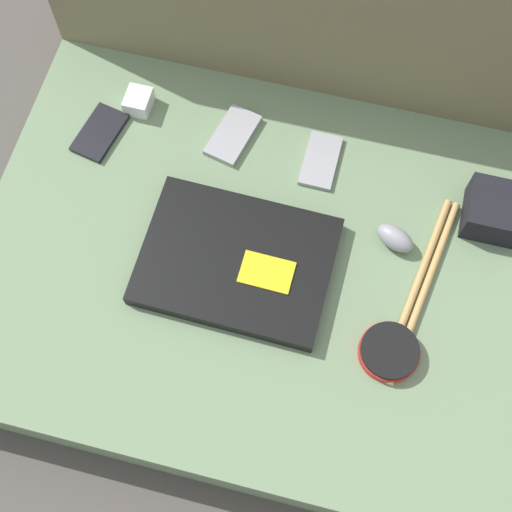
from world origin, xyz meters
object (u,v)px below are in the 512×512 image
(phone_silver, at_px, (233,135))
(camera_pouch, at_px, (495,211))
(phone_small, at_px, (321,161))
(laptop, at_px, (237,261))
(phone_black, at_px, (100,133))
(charger_brick, at_px, (139,102))
(computer_mouse, at_px, (395,238))
(speaker_puck, at_px, (389,352))

(phone_silver, relative_size, camera_pouch, 1.25)
(phone_silver, distance_m, phone_small, 0.17)
(phone_small, distance_m, camera_pouch, 0.33)
(laptop, relative_size, camera_pouch, 3.20)
(laptop, bearing_deg, phone_black, 149.81)
(laptop, bearing_deg, phone_silver, 107.46)
(camera_pouch, xyz_separation_m, charger_brick, (-0.69, 0.08, -0.02))
(laptop, xyz_separation_m, phone_silver, (-0.07, 0.25, -0.01))
(computer_mouse, bearing_deg, laptop, -133.80)
(camera_pouch, bearing_deg, speaker_puck, -114.97)
(laptop, height_order, phone_black, laptop)
(laptop, height_order, phone_silver, laptop)
(phone_small, bearing_deg, phone_silver, 176.48)
(laptop, distance_m, phone_silver, 0.26)
(computer_mouse, height_order, phone_silver, computer_mouse)
(phone_small, bearing_deg, camera_pouch, -6.63)
(phone_silver, xyz_separation_m, charger_brick, (-0.19, 0.02, 0.01))
(laptop, xyz_separation_m, camera_pouch, (0.42, 0.20, 0.02))
(laptop, xyz_separation_m, phone_small, (0.10, 0.24, -0.01))
(laptop, bearing_deg, computer_mouse, 23.67)
(camera_pouch, bearing_deg, phone_small, 172.71)
(speaker_puck, height_order, phone_silver, speaker_puck)
(phone_black, bearing_deg, phone_silver, 24.25)
(laptop, relative_size, charger_brick, 6.19)
(phone_small, bearing_deg, speaker_puck, -59.97)
(phone_silver, bearing_deg, phone_small, 9.05)
(phone_small, distance_m, charger_brick, 0.37)
(laptop, distance_m, speaker_puck, 0.30)
(phone_black, xyz_separation_m, phone_small, (0.42, 0.04, -0.00))
(speaker_puck, xyz_separation_m, phone_small, (-0.19, 0.33, -0.01))
(computer_mouse, height_order, speaker_puck, computer_mouse)
(phone_small, xyz_separation_m, camera_pouch, (0.32, -0.04, 0.03))
(laptop, distance_m, computer_mouse, 0.28)
(laptop, xyz_separation_m, speaker_puck, (0.29, -0.09, -0.00))
(camera_pouch, relative_size, charger_brick, 1.93)
(computer_mouse, bearing_deg, camera_pouch, 52.41)
(phone_silver, relative_size, phone_small, 1.13)
(phone_black, xyz_separation_m, charger_brick, (0.05, 0.08, 0.01))
(speaker_puck, height_order, camera_pouch, camera_pouch)
(laptop, relative_size, computer_mouse, 4.17)
(camera_pouch, bearing_deg, phone_black, -179.88)
(laptop, bearing_deg, speaker_puck, -17.11)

